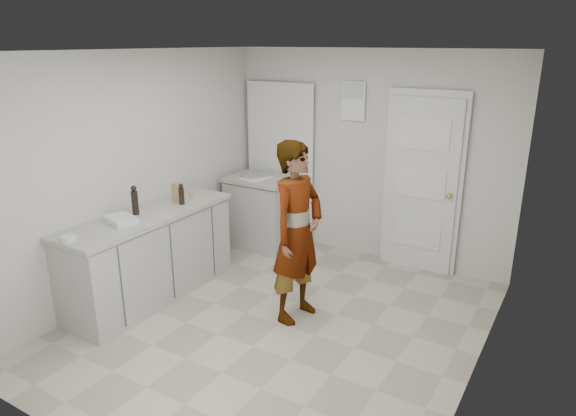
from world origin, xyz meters
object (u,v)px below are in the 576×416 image
Objects in this scene: cake_mix_box at (177,193)px; baking_dish at (121,220)px; person at (297,233)px; oil_cruet_a at (181,194)px; oil_cruet_b at (135,201)px; egg_bowl at (68,239)px; spice_jar at (191,195)px.

cake_mix_box is 0.78m from baking_dish.
person is 4.79× the size of baking_dish.
person is at bearing 1.11° from oil_cruet_a.
baking_dish is (0.05, -0.24, -0.12)m from oil_cruet_b.
cake_mix_box is at bearing 96.17° from person.
oil_cruet_a reaches higher than baking_dish.
egg_bowl is at bearing -90.14° from baking_dish.
spice_jar reaches higher than egg_bowl.
person is 23.95× the size of spice_jar.
oil_cruet_b is (-0.06, -0.54, 0.04)m from cake_mix_box.
spice_jar is (0.06, 0.16, -0.06)m from cake_mix_box.
cake_mix_box is 1.55× the size of egg_bowl.
spice_jar is 0.22m from oil_cruet_a.
spice_jar is at bearing 104.01° from oil_cruet_a.
oil_cruet_b is at bearing 102.08° from baking_dish.
egg_bowl is (-1.51, -1.33, 0.08)m from person.
oil_cruet_a is 0.52m from oil_cruet_b.
cake_mix_box is at bearing 89.69° from egg_bowl.
oil_cruet_b reaches higher than spice_jar.
oil_cruet_a is at bearing -75.99° from spice_jar.
oil_cruet_b is 0.82× the size of baking_dish.
spice_jar is at bearing 87.51° from egg_bowl.
spice_jar is 0.20× the size of baking_dish.
baking_dish reaches higher than egg_bowl.
person is 1.46m from spice_jar.
cake_mix_box is 0.54m from oil_cruet_b.
oil_cruet_b is at bearing -108.75° from oil_cruet_a.
spice_jar is 0.24× the size of oil_cruet_b.
cake_mix_box is (-1.51, 0.02, 0.15)m from person.
person is 5.82× the size of oil_cruet_b.
cake_mix_box is 0.87× the size of oil_cruet_a.
oil_cruet_a is at bearing 80.99° from baking_dish.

